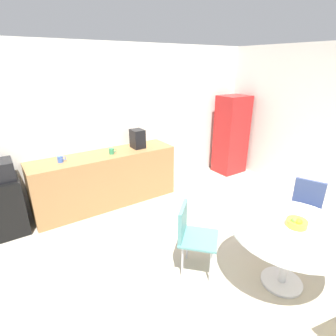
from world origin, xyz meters
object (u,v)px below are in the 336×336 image
chair_navy (306,204)px  mug_green (112,151)px  locker_cabinet (231,135)px  coffee_maker (138,139)px  chair_teal (191,231)px  mini_fridge (3,207)px  mug_white (60,159)px  fruit_bowl (297,223)px  round_table (290,237)px

chair_navy → mug_green: size_ratio=6.43×
locker_cabinet → chair_navy: locker_cabinet is taller
mug_green → coffee_maker: coffee_maker is taller
locker_cabinet → coffee_maker: bearing=177.4°
chair_teal → coffee_maker: (0.42, 2.04, 0.54)m
mini_fridge → chair_navy: size_ratio=0.98×
locker_cabinet → chair_navy: (-0.95, -2.31, -0.31)m
locker_cabinet → coffee_maker: locker_cabinet is taller
mug_white → fruit_bowl: bearing=-59.5°
chair_navy → fruit_bowl: same height
fruit_bowl → chair_navy: bearing=23.0°
chair_navy → round_table: bearing=-158.4°
fruit_bowl → mug_white: (-1.64, 2.79, 0.18)m
chair_navy → locker_cabinet: bearing=67.6°
locker_cabinet → chair_navy: size_ratio=2.00×
chair_teal → mini_fridge: bearing=130.4°
mini_fridge → chair_teal: size_ratio=0.98×
mini_fridge → coffee_maker: 2.25m
mini_fridge → chair_navy: bearing=-35.3°
round_table → mug_green: (-0.80, 2.72, 0.34)m
mini_fridge → chair_teal: (1.73, -2.04, 0.12)m
round_table → locker_cabinet: bearing=54.5°
fruit_bowl → coffee_maker: 2.83m
mini_fridge → fruit_bowl: fruit_bowl is taller
locker_cabinet → chair_teal: locker_cabinet is taller
chair_teal → mug_green: mug_green is taller
chair_teal → fruit_bowl: 1.11m
mini_fridge → chair_navy: chair_navy is taller
mini_fridge → locker_cabinet: bearing=-1.3°
mini_fridge → mug_green: mug_green is taller
chair_teal → mug_green: bearing=92.7°
locker_cabinet → chair_teal: 3.28m
mini_fridge → mug_white: mug_white is taller
mini_fridge → mug_green: bearing=-2.4°
round_table → coffee_maker: size_ratio=3.87×
fruit_bowl → mug_green: mug_green is taller
chair_navy → mug_green: bearing=127.1°
mini_fridge → locker_cabinet: size_ratio=0.49×
coffee_maker → round_table: bearing=-84.1°
fruit_bowl → mug_white: size_ratio=1.62×
fruit_bowl → mug_white: bearing=120.5°
mug_green → locker_cabinet: bearing=-0.6°
mini_fridge → chair_teal: 2.67m
chair_teal → mug_green: 2.01m
chair_teal → coffee_maker: bearing=78.3°
coffee_maker → locker_cabinet: bearing=-2.6°
round_table → fruit_bowl: 0.17m
mini_fridge → fruit_bowl: bearing=-48.2°
chair_navy → mug_white: size_ratio=6.43×
mini_fridge → mug_green: 1.73m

